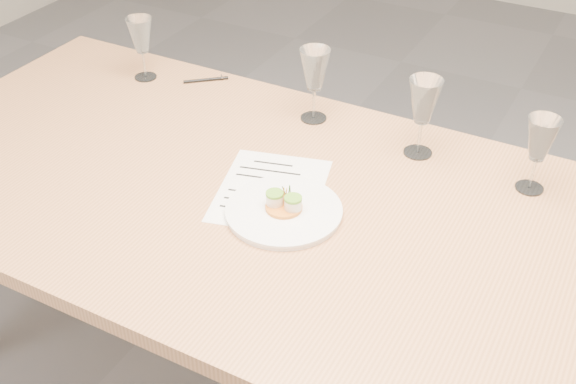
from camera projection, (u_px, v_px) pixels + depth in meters
The scene contains 8 objects.
dining_table at pixel (334, 239), 1.69m from camera, with size 2.40×1.00×0.75m.
dinner_plate at pixel (284, 210), 1.65m from camera, with size 0.27×0.27×0.07m.
recipe_sheet at pixel (271, 190), 1.73m from camera, with size 0.32×0.37×0.00m.
ballpoint_pen at pixel (206, 80), 2.19m from camera, with size 0.11×0.10×0.01m.
wine_glass_0 at pixel (141, 37), 2.14m from camera, with size 0.08×0.08×0.19m.
wine_glass_1 at pixel (315, 71), 1.93m from camera, with size 0.08×0.08×0.21m.
wine_glass_2 at pixel (424, 103), 1.78m from camera, with size 0.08×0.08×0.21m.
wine_glass_3 at pixel (541, 141), 1.66m from camera, with size 0.08×0.08×0.19m.
Camera 1 is at (0.53, -1.20, 1.76)m, focal length 45.00 mm.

